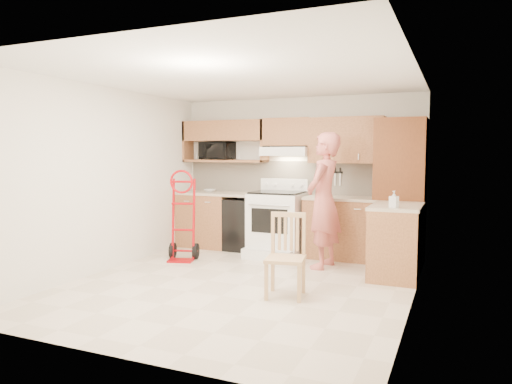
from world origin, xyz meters
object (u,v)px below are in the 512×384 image
Objects in this scene: dining_chair at (285,256)px; person at (324,201)px; range at (276,218)px; microwave at (217,151)px; hand_truck at (182,220)px.

person is at bearing 78.80° from dining_chair.
range is 1.07m from person.
microwave is at bearing -105.60° from person.
hand_truck is (0.05, -1.22, -1.03)m from microwave.
range is at bearing 20.70° from hand_truck.
microwave is 1.60m from hand_truck.
range reaches higher than dining_chair.
hand_truck reaches higher than dining_chair.
hand_truck is at bearing 141.65° from dining_chair.
dining_chair is (2.03, -1.10, -0.14)m from hand_truck.
dining_chair is at bearing -66.42° from range.
microwave reaches higher than dining_chair.
person is (2.11, -0.83, -0.70)m from microwave.
person is at bearing -18.55° from microwave.
range is 0.97× the size of hand_truck.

